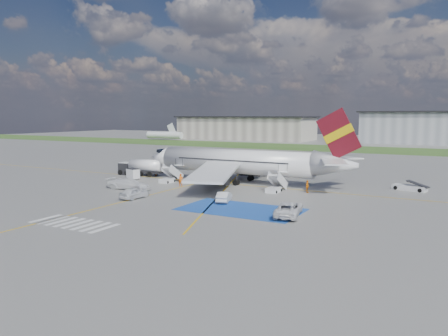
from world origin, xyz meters
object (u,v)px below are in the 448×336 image
(car_silver_b, at_px, (224,197))
(airliner, at_px, (244,162))
(fuel_tanker, at_px, (141,169))
(car_silver_a, at_px, (134,193))
(van_white_a, at_px, (289,206))
(gpu_cart, at_px, (133,174))
(belt_loader, at_px, (410,188))
(van_white_b, at_px, (129,182))

(car_silver_b, bearing_deg, airliner, -90.77)
(fuel_tanker, height_order, car_silver_a, fuel_tanker)
(fuel_tanker, xyz_separation_m, van_white_a, (34.63, -17.22, -0.24))
(gpu_cart, relative_size, belt_loader, 0.49)
(car_silver_a, xyz_separation_m, car_silver_b, (11.40, 3.71, -0.06))
(fuel_tanker, distance_m, van_white_a, 38.68)
(gpu_cart, distance_m, van_white_b, 10.38)
(airliner, distance_m, gpu_cart, 19.37)
(van_white_a, bearing_deg, car_silver_b, -30.46)
(gpu_cart, height_order, car_silver_a, gpu_cart)
(belt_loader, distance_m, car_silver_b, 28.18)
(fuel_tanker, relative_size, car_silver_b, 2.14)
(gpu_cart, relative_size, van_white_a, 0.47)
(belt_loader, xyz_separation_m, van_white_a, (-9.78, -23.45, 0.63))
(belt_loader, xyz_separation_m, car_silver_a, (-30.91, -24.05, 0.36))
(belt_loader, bearing_deg, car_silver_b, -118.25)
(fuel_tanker, height_order, gpu_cart, fuel_tanker)
(car_silver_a, bearing_deg, belt_loader, -138.58)
(airliner, relative_size, belt_loader, 7.14)
(belt_loader, height_order, van_white_b, van_white_b)
(belt_loader, bearing_deg, van_white_b, -137.07)
(car_silver_b, height_order, van_white_a, van_white_a)
(gpu_cart, height_order, car_silver_b, gpu_cart)
(van_white_a, distance_m, van_white_b, 27.00)
(car_silver_a, bearing_deg, gpu_cart, -45.41)
(fuel_tanker, relative_size, belt_loader, 1.71)
(gpu_cart, xyz_separation_m, belt_loader, (42.66, 10.57, -0.46))
(fuel_tanker, xyz_separation_m, belt_loader, (44.42, 6.23, -0.87))
(van_white_b, bearing_deg, gpu_cart, 33.31)
(gpu_cart, bearing_deg, belt_loader, 31.58)
(airliner, xyz_separation_m, gpu_cart, (-18.45, -5.29, -2.56))
(airliner, bearing_deg, car_silver_a, -109.66)
(van_white_a, bearing_deg, belt_loader, -125.38)
(airliner, height_order, fuel_tanker, airliner)
(van_white_a, relative_size, van_white_b, 1.00)
(car_silver_a, height_order, van_white_a, van_white_a)
(belt_loader, bearing_deg, gpu_cart, -150.53)
(gpu_cart, distance_m, van_white_a, 35.31)
(gpu_cart, relative_size, van_white_b, 0.47)
(airliner, bearing_deg, fuel_tanker, -177.29)
(belt_loader, bearing_deg, car_silver_a, -126.56)
(fuel_tanker, height_order, belt_loader, fuel_tanker)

